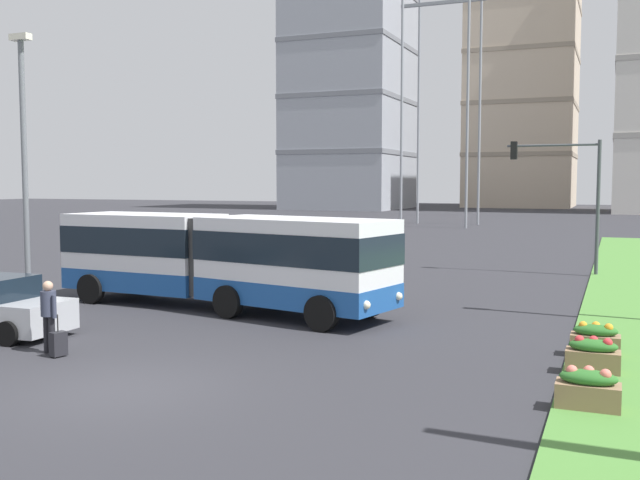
{
  "coord_description": "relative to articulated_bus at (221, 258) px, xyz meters",
  "views": [
    {
      "loc": [
        8.94,
        -11.36,
        4.06
      ],
      "look_at": [
        0.02,
        10.21,
        2.2
      ],
      "focal_mm": 40.43,
      "sensor_mm": 36.0,
      "label": 1
    }
  ],
  "objects": [
    {
      "name": "car_grey_wagon",
      "position": [
        -3.28,
        10.68,
        -0.9
      ],
      "size": [
        4.57,
        2.41,
        1.58
      ],
      "color": "slate",
      "rests_on": "ground"
    },
    {
      "name": "flower_planter_0",
      "position": [
        11.32,
        -6.62,
        -1.23
      ],
      "size": [
        1.1,
        0.56,
        0.74
      ],
      "color": "#937051",
      "rests_on": "grass_median"
    },
    {
      "name": "traffic_light_far_right",
      "position": [
        9.62,
        13.38,
        2.42
      ],
      "size": [
        3.97,
        0.28,
        5.9
      ],
      "color": "#474C51",
      "rests_on": "ground"
    },
    {
      "name": "rolling_suitcase",
      "position": [
        -0.28,
        -7.02,
        -1.34
      ],
      "size": [
        0.32,
        0.41,
        0.97
      ],
      "color": "#232328",
      "rests_on": "ground"
    },
    {
      "name": "pedestrian_crossing",
      "position": [
        -0.73,
        -6.82,
        -0.65
      ],
      "size": [
        0.56,
        0.36,
        1.74
      ],
      "color": "black",
      "rests_on": "ground"
    },
    {
      "name": "streetlight_left",
      "position": [
        -5.74,
        -2.36,
        3.14
      ],
      "size": [
        0.7,
        0.28,
        8.71
      ],
      "color": "slate",
      "rests_on": "ground"
    },
    {
      "name": "flower_planter_1",
      "position": [
        11.32,
        -3.91,
        -1.23
      ],
      "size": [
        1.1,
        0.56,
        0.74
      ],
      "color": "#937051",
      "rests_on": "grass_median"
    },
    {
      "name": "flower_planter_2",
      "position": [
        11.32,
        -2.21,
        -1.23
      ],
      "size": [
        1.1,
        0.56,
        0.74
      ],
      "color": "#937051",
      "rests_on": "grass_median"
    },
    {
      "name": "articulated_bus",
      "position": [
        0.0,
        0.0,
        0.0
      ],
      "size": [
        11.98,
        4.18,
        3.0
      ],
      "color": "white",
      "rests_on": "ground"
    },
    {
      "name": "apartment_tower_west",
      "position": [
        -27.24,
        86.46,
        18.91
      ],
      "size": [
        16.59,
        19.13,
        41.08
      ],
      "color": "#9EA3AD",
      "rests_on": "ground"
    },
    {
      "name": "transmission_pylon",
      "position": [
        -3.76,
        47.2,
        15.55
      ],
      "size": [
        9.0,
        6.24,
        31.55
      ],
      "color": "gray",
      "rests_on": "ground"
    },
    {
      "name": "apartment_tower_westcentre",
      "position": [
        -3.56,
        106.28,
        18.93
      ],
      "size": [
        17.1,
        19.38,
        41.12
      ],
      "color": "#C6B299",
      "rests_on": "ground"
    },
    {
      "name": "ground_plane",
      "position": [
        2.76,
        -8.62,
        -1.65
      ],
      "size": [
        260.0,
        260.0,
        0.0
      ],
      "primitive_type": "plane",
      "color": "#2D2D33"
    }
  ]
}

